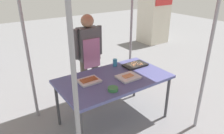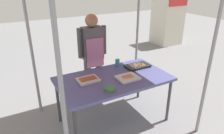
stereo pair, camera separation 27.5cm
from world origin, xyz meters
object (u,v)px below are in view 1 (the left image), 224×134
(stall_table, at_px, (114,81))
(drink_cup_near_edge, at_px, (115,63))
(tray_pork_links, at_px, (128,77))
(neighbor_stall_right, at_px, (154,15))
(tray_grilled_sausages, at_px, (89,81))
(condiment_bowl, at_px, (113,89))
(vendor_woman, at_px, (89,52))
(tray_meat_skewers, at_px, (135,65))

(stall_table, xyz_separation_m, drink_cup_near_edge, (0.26, 0.35, 0.11))
(tray_pork_links, height_order, neighbor_stall_right, neighbor_stall_right)
(stall_table, relative_size, neighbor_stall_right, 0.89)
(tray_grilled_sausages, relative_size, tray_pork_links, 0.96)
(stall_table, relative_size, tray_grilled_sausages, 5.41)
(tray_grilled_sausages, xyz_separation_m, drink_cup_near_edge, (0.62, 0.26, 0.04))
(condiment_bowl, distance_m, drink_cup_near_edge, 0.80)
(stall_table, xyz_separation_m, tray_grilled_sausages, (-0.36, 0.08, 0.07))
(tray_pork_links, xyz_separation_m, neighbor_stall_right, (3.41, 2.94, 0.13))
(tray_grilled_sausages, relative_size, drink_cup_near_edge, 2.54)
(tray_pork_links, xyz_separation_m, vendor_woman, (-0.14, 0.90, 0.14))
(tray_pork_links, relative_size, drink_cup_near_edge, 2.65)
(vendor_woman, distance_m, neighbor_stall_right, 4.09)
(condiment_bowl, distance_m, neighbor_stall_right, 4.90)
(stall_table, bearing_deg, vendor_woman, 88.54)
(vendor_woman, bearing_deg, condiment_bowl, 77.26)
(stall_table, height_order, tray_meat_skewers, tray_meat_skewers)
(condiment_bowl, xyz_separation_m, vendor_woman, (0.24, 1.07, 0.13))
(tray_meat_skewers, xyz_separation_m, neighbor_stall_right, (3.03, 2.65, 0.13))
(tray_meat_skewers, height_order, drink_cup_near_edge, drink_cup_near_edge)
(drink_cup_near_edge, distance_m, vendor_woman, 0.50)
(tray_meat_skewers, bearing_deg, tray_grilled_sausages, -175.18)
(stall_table, bearing_deg, neighbor_stall_right, 38.28)
(stall_table, height_order, drink_cup_near_edge, drink_cup_near_edge)
(tray_pork_links, height_order, vendor_woman, vendor_woman)
(tray_grilled_sausages, bearing_deg, neighbor_stall_right, 34.82)
(tray_pork_links, bearing_deg, drink_cup_near_edge, 77.66)
(stall_table, distance_m, neighbor_stall_right, 4.54)
(tray_meat_skewers, bearing_deg, condiment_bowl, -148.94)
(tray_pork_links, bearing_deg, tray_meat_skewers, 37.41)
(tray_pork_links, distance_m, neighbor_stall_right, 4.50)
(stall_table, height_order, tray_grilled_sausages, tray_grilled_sausages)
(stall_table, distance_m, tray_grilled_sausages, 0.38)
(tray_meat_skewers, xyz_separation_m, drink_cup_near_edge, (-0.27, 0.19, 0.04))
(stall_table, height_order, neighbor_stall_right, neighbor_stall_right)
(drink_cup_near_edge, bearing_deg, vendor_woman, 119.40)
(tray_grilled_sausages, distance_m, condiment_bowl, 0.40)
(drink_cup_near_edge, height_order, vendor_woman, vendor_woman)
(drink_cup_near_edge, height_order, neighbor_stall_right, neighbor_stall_right)
(condiment_bowl, bearing_deg, vendor_woman, 77.26)
(neighbor_stall_right, bearing_deg, condiment_bowl, -140.62)
(tray_grilled_sausages, bearing_deg, vendor_woman, 61.17)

